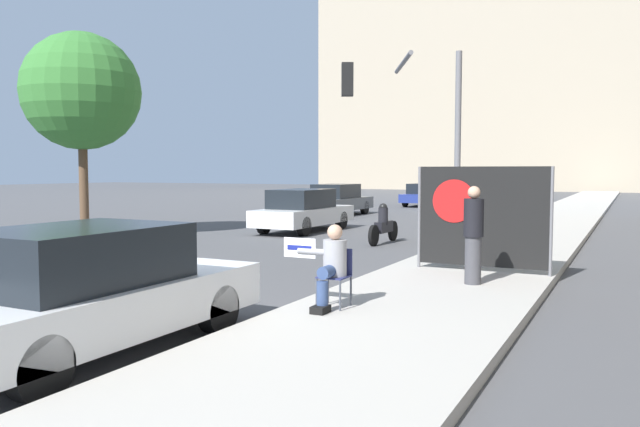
{
  "coord_description": "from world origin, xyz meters",
  "views": [
    {
      "loc": [
        6.16,
        -5.85,
        2.11
      ],
      "look_at": [
        0.81,
        4.72,
        1.3
      ],
      "focal_mm": 35.0,
      "sensor_mm": 36.0,
      "label": 1
    }
  ],
  "objects_px": {
    "seated_protester": "(331,264)",
    "jogger_on_sidewalk": "(473,234)",
    "protest_banner": "(481,216)",
    "car_on_road_midblock": "(337,200)",
    "car_on_road_distant": "(426,195)",
    "traffic_light_pole": "(413,114)",
    "motorcycle_on_road": "(384,226)",
    "car_on_road_nearest": "(303,210)",
    "street_tree_near_curb": "(81,92)",
    "parked_car_curbside": "(85,291)",
    "pedestrian_behind": "(446,224)"
  },
  "relations": [
    {
      "from": "seated_protester",
      "to": "jogger_on_sidewalk",
      "type": "relative_size",
      "value": 0.7
    },
    {
      "from": "pedestrian_behind",
      "to": "motorcycle_on_road",
      "type": "bearing_deg",
      "value": -8.21
    },
    {
      "from": "pedestrian_behind",
      "to": "motorcycle_on_road",
      "type": "distance_m",
      "value": 4.78
    },
    {
      "from": "pedestrian_behind",
      "to": "street_tree_near_curb",
      "type": "bearing_deg",
      "value": 39.56
    },
    {
      "from": "traffic_light_pole",
      "to": "car_on_road_distant",
      "type": "xyz_separation_m",
      "value": [
        -6.06,
        20.7,
        -2.89
      ]
    },
    {
      "from": "car_on_road_distant",
      "to": "traffic_light_pole",
      "type": "bearing_deg",
      "value": -73.69
    },
    {
      "from": "motorcycle_on_road",
      "to": "car_on_road_nearest",
      "type": "bearing_deg",
      "value": 151.3
    },
    {
      "from": "car_on_road_distant",
      "to": "parked_car_curbside",
      "type": "bearing_deg",
      "value": -79.79
    },
    {
      "from": "parked_car_curbside",
      "to": "car_on_road_midblock",
      "type": "xyz_separation_m",
      "value": [
        -6.97,
        21.58,
        0.0
      ]
    },
    {
      "from": "traffic_light_pole",
      "to": "parked_car_curbside",
      "type": "xyz_separation_m",
      "value": [
        -0.45,
        -10.44,
        -2.84
      ]
    },
    {
      "from": "pedestrian_behind",
      "to": "street_tree_near_curb",
      "type": "relative_size",
      "value": 0.25
    },
    {
      "from": "pedestrian_behind",
      "to": "car_on_road_nearest",
      "type": "relative_size",
      "value": 0.35
    },
    {
      "from": "jogger_on_sidewalk",
      "to": "street_tree_near_curb",
      "type": "distance_m",
      "value": 14.04
    },
    {
      "from": "car_on_road_distant",
      "to": "street_tree_near_curb",
      "type": "bearing_deg",
      "value": -101.19
    },
    {
      "from": "traffic_light_pole",
      "to": "car_on_road_midblock",
      "type": "distance_m",
      "value": 13.68
    },
    {
      "from": "pedestrian_behind",
      "to": "motorcycle_on_road",
      "type": "relative_size",
      "value": 0.74
    },
    {
      "from": "jogger_on_sidewalk",
      "to": "car_on_road_nearest",
      "type": "bearing_deg",
      "value": -51.38
    },
    {
      "from": "traffic_light_pole",
      "to": "protest_banner",
      "type": "bearing_deg",
      "value": -53.41
    },
    {
      "from": "seated_protester",
      "to": "car_on_road_nearest",
      "type": "height_order",
      "value": "car_on_road_nearest"
    },
    {
      "from": "parked_car_curbside",
      "to": "pedestrian_behind",
      "type": "bearing_deg",
      "value": 76.26
    },
    {
      "from": "motorcycle_on_road",
      "to": "protest_banner",
      "type": "bearing_deg",
      "value": -51.35
    },
    {
      "from": "car_on_road_nearest",
      "to": "car_on_road_distant",
      "type": "distance_m",
      "value": 17.22
    },
    {
      "from": "jogger_on_sidewalk",
      "to": "protest_banner",
      "type": "xyz_separation_m",
      "value": [
        -0.18,
        1.42,
        0.21
      ]
    },
    {
      "from": "car_on_road_nearest",
      "to": "street_tree_near_curb",
      "type": "relative_size",
      "value": 0.72
    },
    {
      "from": "protest_banner",
      "to": "jogger_on_sidewalk",
      "type": "bearing_deg",
      "value": -82.72
    },
    {
      "from": "pedestrian_behind",
      "to": "protest_banner",
      "type": "xyz_separation_m",
      "value": [
        0.99,
        -1.06,
        0.26
      ]
    },
    {
      "from": "protest_banner",
      "to": "car_on_road_distant",
      "type": "distance_m",
      "value": 25.59
    },
    {
      "from": "parked_car_curbside",
      "to": "traffic_light_pole",
      "type": "bearing_deg",
      "value": 87.55
    },
    {
      "from": "pedestrian_behind",
      "to": "car_on_road_distant",
      "type": "bearing_deg",
      "value": -27.34
    },
    {
      "from": "seated_protester",
      "to": "parked_car_curbside",
      "type": "height_order",
      "value": "parked_car_curbside"
    },
    {
      "from": "traffic_light_pole",
      "to": "seated_protester",
      "type": "bearing_deg",
      "value": -80.11
    },
    {
      "from": "protest_banner",
      "to": "car_on_road_distant",
      "type": "height_order",
      "value": "protest_banner"
    },
    {
      "from": "protest_banner",
      "to": "car_on_road_midblock",
      "type": "relative_size",
      "value": 0.56
    },
    {
      "from": "parked_car_curbside",
      "to": "car_on_road_distant",
      "type": "xyz_separation_m",
      "value": [
        -5.61,
        31.14,
        -0.05
      ]
    },
    {
      "from": "car_on_road_midblock",
      "to": "car_on_road_distant",
      "type": "xyz_separation_m",
      "value": [
        1.36,
        9.57,
        -0.05
      ]
    },
    {
      "from": "pedestrian_behind",
      "to": "street_tree_near_curb",
      "type": "xyz_separation_m",
      "value": [
        -11.95,
        1.01,
        3.61
      ]
    },
    {
      "from": "car_on_road_midblock",
      "to": "car_on_road_nearest",
      "type": "bearing_deg",
      "value": -73.28
    },
    {
      "from": "car_on_road_midblock",
      "to": "seated_protester",
      "type": "bearing_deg",
      "value": -65.0
    },
    {
      "from": "seated_protester",
      "to": "street_tree_near_curb",
      "type": "relative_size",
      "value": 0.18
    },
    {
      "from": "car_on_road_nearest",
      "to": "traffic_light_pole",
      "type": "bearing_deg",
      "value": -34.42
    },
    {
      "from": "traffic_light_pole",
      "to": "motorcycle_on_road",
      "type": "distance_m",
      "value": 3.64
    },
    {
      "from": "car_on_road_nearest",
      "to": "parked_car_curbside",
      "type": "bearing_deg",
      "value": -71.45
    },
    {
      "from": "protest_banner",
      "to": "traffic_light_pole",
      "type": "height_order",
      "value": "traffic_light_pole"
    },
    {
      "from": "traffic_light_pole",
      "to": "car_on_road_midblock",
      "type": "height_order",
      "value": "traffic_light_pole"
    },
    {
      "from": "protest_banner",
      "to": "car_on_road_distant",
      "type": "bearing_deg",
      "value": 109.59
    },
    {
      "from": "parked_car_curbside",
      "to": "car_on_road_midblock",
      "type": "distance_m",
      "value": 22.67
    },
    {
      "from": "traffic_light_pole",
      "to": "car_on_road_midblock",
      "type": "bearing_deg",
      "value": 123.66
    },
    {
      "from": "protest_banner",
      "to": "car_on_road_nearest",
      "type": "relative_size",
      "value": 0.56
    },
    {
      "from": "pedestrian_behind",
      "to": "traffic_light_pole",
      "type": "distance_m",
      "value": 3.82
    },
    {
      "from": "jogger_on_sidewalk",
      "to": "protest_banner",
      "type": "bearing_deg",
      "value": -87.32
    }
  ]
}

